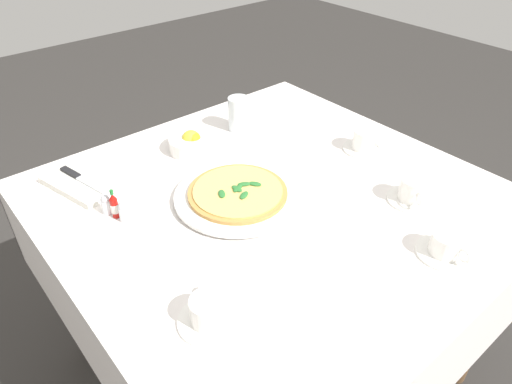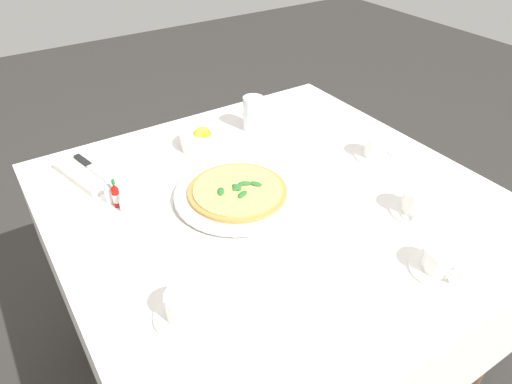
{
  "view_description": "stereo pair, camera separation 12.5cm",
  "coord_description": "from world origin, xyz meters",
  "px_view_note": "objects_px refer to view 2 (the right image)",
  "views": [
    {
      "loc": [
        0.75,
        -0.69,
        1.51
      ],
      "look_at": [
        -0.03,
        -0.04,
        0.78
      ],
      "focal_mm": 32.66,
      "sensor_mm": 36.0,
      "label": 1
    },
    {
      "loc": [
        0.83,
        -0.59,
        1.51
      ],
      "look_at": [
        -0.03,
        -0.04,
        0.78
      ],
      "focal_mm": 32.66,
      "sensor_mm": 36.0,
      "label": 2
    }
  ],
  "objects_px": {
    "coffee_cup_near_right": "(417,203)",
    "coffee_cup_center_back": "(441,262)",
    "coffee_cup_far_left": "(185,306)",
    "napkin_folded": "(92,171)",
    "pizza": "(238,190)",
    "dinner_knife": "(92,167)",
    "hot_sauce_bottle": "(116,195)",
    "salt_shaker": "(124,202)",
    "pizza_plate": "(238,195)",
    "pepper_shaker": "(109,194)",
    "citrus_bowl": "(204,139)",
    "coffee_cup_back_corner": "(377,148)",
    "water_glass_near_left": "(253,115)"
  },
  "relations": [
    {
      "from": "hot_sauce_bottle",
      "to": "salt_shaker",
      "type": "distance_m",
      "value": 0.03
    },
    {
      "from": "napkin_folded",
      "to": "pizza_plate",
      "type": "bearing_deg",
      "value": 27.25
    },
    {
      "from": "salt_shaker",
      "to": "coffee_cup_near_right",
      "type": "bearing_deg",
      "value": 56.36
    },
    {
      "from": "coffee_cup_far_left",
      "to": "citrus_bowl",
      "type": "relative_size",
      "value": 0.87
    },
    {
      "from": "citrus_bowl",
      "to": "salt_shaker",
      "type": "height_order",
      "value": "citrus_bowl"
    },
    {
      "from": "coffee_cup_center_back",
      "to": "salt_shaker",
      "type": "relative_size",
      "value": 2.34
    },
    {
      "from": "coffee_cup_near_right",
      "to": "citrus_bowl",
      "type": "distance_m",
      "value": 0.67
    },
    {
      "from": "coffee_cup_near_right",
      "to": "coffee_cup_center_back",
      "type": "relative_size",
      "value": 0.99
    },
    {
      "from": "pizza",
      "to": "dinner_knife",
      "type": "bearing_deg",
      "value": -138.25
    },
    {
      "from": "coffee_cup_center_back",
      "to": "salt_shaker",
      "type": "height_order",
      "value": "coffee_cup_center_back"
    },
    {
      "from": "dinner_knife",
      "to": "hot_sauce_bottle",
      "type": "bearing_deg",
      "value": -9.94
    },
    {
      "from": "coffee_cup_far_left",
      "to": "napkin_folded",
      "type": "height_order",
      "value": "coffee_cup_far_left"
    },
    {
      "from": "coffee_cup_back_corner",
      "to": "coffee_cup_center_back",
      "type": "bearing_deg",
      "value": -28.37
    },
    {
      "from": "napkin_folded",
      "to": "dinner_knife",
      "type": "relative_size",
      "value": 1.26
    },
    {
      "from": "pizza",
      "to": "coffee_cup_far_left",
      "type": "relative_size",
      "value": 2.06
    },
    {
      "from": "napkin_folded",
      "to": "salt_shaker",
      "type": "height_order",
      "value": "salt_shaker"
    },
    {
      "from": "coffee_cup_far_left",
      "to": "coffee_cup_near_right",
      "type": "relative_size",
      "value": 1.0
    },
    {
      "from": "coffee_cup_back_corner",
      "to": "hot_sauce_bottle",
      "type": "xyz_separation_m",
      "value": [
        -0.19,
        -0.75,
        0.0
      ]
    },
    {
      "from": "napkin_folded",
      "to": "salt_shaker",
      "type": "relative_size",
      "value": 4.36
    },
    {
      "from": "citrus_bowl",
      "to": "coffee_cup_back_corner",
      "type": "bearing_deg",
      "value": 50.14
    },
    {
      "from": "coffee_cup_far_left",
      "to": "hot_sauce_bottle",
      "type": "bearing_deg",
      "value": 178.7
    },
    {
      "from": "coffee_cup_back_corner",
      "to": "citrus_bowl",
      "type": "relative_size",
      "value": 0.88
    },
    {
      "from": "hot_sauce_bottle",
      "to": "salt_shaker",
      "type": "height_order",
      "value": "hot_sauce_bottle"
    },
    {
      "from": "coffee_cup_far_left",
      "to": "coffee_cup_center_back",
      "type": "relative_size",
      "value": 0.99
    },
    {
      "from": "coffee_cup_back_corner",
      "to": "hot_sauce_bottle",
      "type": "bearing_deg",
      "value": -104.35
    },
    {
      "from": "coffee_cup_near_right",
      "to": "pizza_plate",
      "type": "bearing_deg",
      "value": -130.6
    },
    {
      "from": "pizza",
      "to": "citrus_bowl",
      "type": "distance_m",
      "value": 0.3
    },
    {
      "from": "pizza",
      "to": "hot_sauce_bottle",
      "type": "distance_m",
      "value": 0.32
    },
    {
      "from": "water_glass_near_left",
      "to": "citrus_bowl",
      "type": "height_order",
      "value": "water_glass_near_left"
    },
    {
      "from": "pizza",
      "to": "dinner_knife",
      "type": "xyz_separation_m",
      "value": [
        -0.33,
        -0.29,
        -0.0
      ]
    },
    {
      "from": "coffee_cup_back_corner",
      "to": "napkin_folded",
      "type": "height_order",
      "value": "coffee_cup_back_corner"
    },
    {
      "from": "pizza_plate",
      "to": "coffee_cup_far_left",
      "type": "bearing_deg",
      "value": -46.03
    },
    {
      "from": "coffee_cup_center_back",
      "to": "napkin_folded",
      "type": "height_order",
      "value": "coffee_cup_center_back"
    },
    {
      "from": "coffee_cup_near_right",
      "to": "salt_shaker",
      "type": "xyz_separation_m",
      "value": [
        -0.42,
        -0.63,
        -0.01
      ]
    },
    {
      "from": "coffee_cup_center_back",
      "to": "pizza",
      "type": "bearing_deg",
      "value": -153.6
    },
    {
      "from": "coffee_cup_near_right",
      "to": "salt_shaker",
      "type": "height_order",
      "value": "coffee_cup_near_right"
    },
    {
      "from": "coffee_cup_center_back",
      "to": "napkin_folded",
      "type": "distance_m",
      "value": 0.97
    },
    {
      "from": "coffee_cup_near_right",
      "to": "water_glass_near_left",
      "type": "bearing_deg",
      "value": -170.3
    },
    {
      "from": "coffee_cup_back_corner",
      "to": "pepper_shaker",
      "type": "xyz_separation_m",
      "value": [
        -0.22,
        -0.76,
        -0.01
      ]
    },
    {
      "from": "pizza_plate",
      "to": "dinner_knife",
      "type": "distance_m",
      "value": 0.44
    },
    {
      "from": "hot_sauce_bottle",
      "to": "salt_shaker",
      "type": "xyz_separation_m",
      "value": [
        0.03,
        0.01,
        -0.01
      ]
    },
    {
      "from": "pizza_plate",
      "to": "dinner_knife",
      "type": "height_order",
      "value": "dinner_knife"
    },
    {
      "from": "coffee_cup_near_right",
      "to": "pizza",
      "type": "bearing_deg",
      "value": -130.6
    },
    {
      "from": "pizza",
      "to": "hot_sauce_bottle",
      "type": "xyz_separation_m",
      "value": [
        -0.14,
        -0.29,
        0.01
      ]
    },
    {
      "from": "coffee_cup_far_left",
      "to": "citrus_bowl",
      "type": "xyz_separation_m",
      "value": [
        -0.58,
        0.35,
        -0.0
      ]
    },
    {
      "from": "napkin_folded",
      "to": "coffee_cup_near_right",
      "type": "bearing_deg",
      "value": 31.27
    },
    {
      "from": "dinner_knife",
      "to": "pizza_plate",
      "type": "bearing_deg",
      "value": 28.92
    },
    {
      "from": "dinner_knife",
      "to": "pepper_shaker",
      "type": "distance_m",
      "value": 0.16
    },
    {
      "from": "coffee_cup_far_left",
      "to": "water_glass_near_left",
      "type": "xyz_separation_m",
      "value": [
        -0.6,
        0.55,
        0.02
      ]
    },
    {
      "from": "coffee_cup_back_corner",
      "to": "dinner_knife",
      "type": "relative_size",
      "value": 0.68
    }
  ]
}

